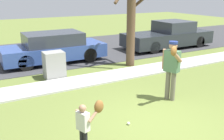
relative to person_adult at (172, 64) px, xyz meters
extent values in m
plane|color=olive|center=(-1.15, 2.61, -1.09)|extent=(48.00, 48.00, 0.00)
cube|color=#B2B2AD|center=(-1.15, 2.71, -1.06)|extent=(36.00, 1.20, 0.06)
cube|color=#38383A|center=(-1.15, 7.71, -1.08)|extent=(36.00, 6.80, 0.02)
cylinder|color=#6B6656|center=(0.06, -0.05, -0.66)|extent=(0.14, 0.14, 0.87)
cylinder|color=#6B6656|center=(0.00, 0.11, -0.66)|extent=(0.14, 0.14, 0.87)
cube|color=#4C7251|center=(0.03, 0.03, 0.09)|extent=(0.37, 0.47, 0.62)
sphere|color=#A87A5B|center=(0.03, 0.03, 0.53)|extent=(0.24, 0.24, 0.24)
cylinder|color=navy|center=(0.03, 0.03, 0.62)|extent=(0.25, 0.25, 0.07)
cylinder|color=#A87A5B|center=(-0.12, -0.31, 0.31)|extent=(0.54, 0.28, 0.42)
ellipsoid|color=brown|center=(-0.31, -0.38, 0.50)|extent=(0.26, 0.21, 0.26)
cylinder|color=#A87A5B|center=(-0.06, 0.27, 0.11)|extent=(0.10, 0.10, 0.58)
cube|color=silver|center=(-3.23, -1.20, -0.38)|extent=(0.22, 0.29, 0.37)
sphere|color=#A87A5B|center=(-3.23, -1.20, -0.11)|extent=(0.14, 0.14, 0.14)
cylinder|color=#A87A5B|center=(-3.29, -1.05, -0.37)|extent=(0.06, 0.06, 0.35)
cylinder|color=#A87A5B|center=(-3.03, -1.29, -0.24)|extent=(0.32, 0.17, 0.25)
ellipsoid|color=brown|center=(-2.91, -1.25, -0.13)|extent=(0.26, 0.21, 0.26)
sphere|color=white|center=(-1.85, -0.67, -1.05)|extent=(0.07, 0.07, 0.07)
cube|color=gray|center=(-2.37, 3.63, -0.60)|extent=(0.73, 0.57, 0.99)
cylinder|color=brown|center=(0.99, 3.69, 0.97)|extent=(0.36, 0.36, 4.12)
cylinder|color=brown|center=(1.53, 3.85, 1.58)|extent=(0.53, 1.36, 1.02)
cube|color=#2D478C|center=(-1.73, 5.80, -0.60)|extent=(4.50, 1.80, 0.60)
cube|color=#2D333D|center=(-1.73, 5.80, -0.02)|extent=(2.48, 1.66, 0.55)
cylinder|color=black|center=(-3.13, 5.01, -0.75)|extent=(0.64, 0.22, 0.64)
cylinder|color=black|center=(-3.13, 6.59, -0.75)|extent=(0.64, 0.22, 0.64)
cylinder|color=black|center=(-0.34, 5.01, -0.75)|extent=(0.64, 0.22, 0.64)
cylinder|color=black|center=(-0.34, 6.59, -0.75)|extent=(0.64, 0.22, 0.64)
cube|color=#23282D|center=(4.83, 5.75, -0.55)|extent=(5.20, 1.95, 0.70)
cube|color=#2D333D|center=(5.22, 5.75, 0.10)|extent=(1.82, 1.79, 0.60)
cylinder|color=black|center=(3.21, 4.88, -0.75)|extent=(0.64, 0.22, 0.64)
cylinder|color=black|center=(3.21, 6.61, -0.75)|extent=(0.64, 0.22, 0.64)
cylinder|color=black|center=(6.44, 4.88, -0.75)|extent=(0.64, 0.22, 0.64)
cylinder|color=black|center=(6.44, 6.61, -0.75)|extent=(0.64, 0.22, 0.64)
camera|label=1|loc=(-4.84, -5.26, 1.98)|focal=40.80mm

